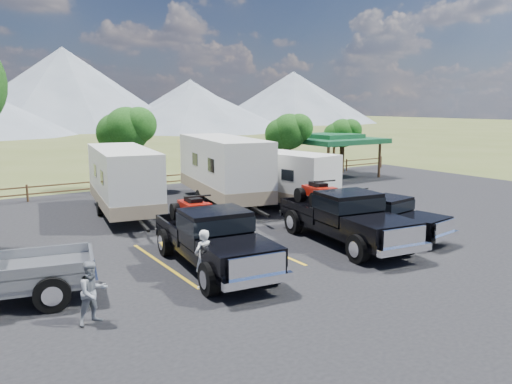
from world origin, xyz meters
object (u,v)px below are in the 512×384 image
pavilion (332,140)px  trailer_right (278,178)px  rig_center (343,215)px  trailer_center (223,169)px  rig_left (212,236)px  trailer_left (123,180)px  person_a (203,259)px  person_b (93,292)px  rig_right (383,214)px

pavilion → trailer_right: (-10.01, -7.12, -1.22)m
rig_center → trailer_right: size_ratio=0.84×
trailer_center → trailer_right: size_ratio=1.23×
rig_left → trailer_left: (0.16, 9.41, 0.64)m
trailer_left → person_a: size_ratio=5.38×
trailer_right → person_a: trailer_right is taller
rig_left → rig_center: 5.71m
rig_center → trailer_left: bearing=127.7°
trailer_center → person_b: trailer_center is taller
trailer_center → trailer_right: trailer_center is taller
rig_center → rig_right: rig_center is taller
rig_left → pavilion: bearing=45.0°
trailer_left → person_a: 11.02m
pavilion → rig_center: pavilion is taller
rig_center → trailer_center: size_ratio=0.68×
trailer_left → trailer_right: 7.91m
trailer_right → person_a: (-8.82, -8.56, -0.65)m
pavilion → person_b: 27.67m
rig_left → rig_center: size_ratio=0.97×
person_a → pavilion: bearing=-158.6°
rig_left → rig_right: (7.85, -0.19, -0.19)m
pavilion → trailer_center: trailer_center is taller
trailer_left → rig_left: bearing=-81.8°
pavilion → rig_left: pavilion is taller
rig_right → trailer_center: size_ratio=0.54×
rig_right → person_a: rig_right is taller
rig_center → trailer_center: bearing=97.8°
rig_center → person_a: rig_center is taller
trailer_left → trailer_center: size_ratio=0.91×
pavilion → trailer_left: (-17.56, -4.76, -1.04)m
pavilion → trailer_center: 13.04m
rig_right → person_a: 9.06m
trailer_left → trailer_center: trailer_center is taller
rig_left → person_b: (-4.50, -2.21, -0.27)m
trailer_right → person_a: bearing=-145.9°
rig_center → person_b: rig_center is taller
rig_center → trailer_right: bearing=81.9°
rig_right → rig_left: bearing=170.3°
rig_left → rig_center: bearing=5.1°
trailer_left → rig_right: bearing=-42.1°
pavilion → person_a: 24.57m
pavilion → rig_right: bearing=-124.5°
trailer_center → pavilion: bearing=32.5°
person_a → person_b: 3.47m
pavilion → person_b: pavilion is taller
trailer_right → person_a: size_ratio=4.79×
rig_right → person_b: 12.52m
rig_right → trailer_left: trailer_left is taller
trailer_center → trailer_right: bearing=-37.0°
rig_center → trailer_center: 9.46m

